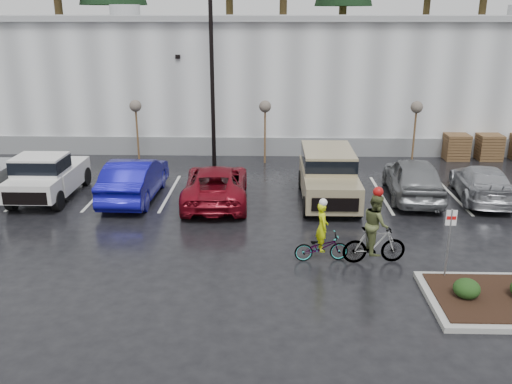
{
  "coord_description": "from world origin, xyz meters",
  "views": [
    {
      "loc": [
        -1.22,
        -13.9,
        7.33
      ],
      "look_at": [
        -1.71,
        4.28,
        1.3
      ],
      "focal_mm": 38.0,
      "sensor_mm": 36.0,
      "label": 1
    }
  ],
  "objects_px": {
    "car_blue": "(134,179)",
    "pallet_stack_b": "(489,147)",
    "sapling_east": "(416,111)",
    "pallet_stack_a": "(456,147)",
    "sapling_west": "(136,109)",
    "sapling_mid": "(265,110)",
    "pickup_white": "(51,173)",
    "fire_lane_sign": "(449,236)",
    "suv_tan": "(329,177)",
    "cyclist_olive": "(375,236)",
    "car_red": "(216,184)",
    "cyclist_hivis": "(322,241)",
    "car_grey": "(413,178)",
    "lamppost": "(211,50)",
    "car_far_silver": "(482,183)"
  },
  "relations": [
    {
      "from": "pallet_stack_a",
      "to": "car_blue",
      "type": "distance_m",
      "value": 16.72
    },
    {
      "from": "lamppost",
      "to": "pallet_stack_a",
      "type": "height_order",
      "value": "lamppost"
    },
    {
      "from": "pickup_white",
      "to": "car_far_silver",
      "type": "relative_size",
      "value": 1.08
    },
    {
      "from": "sapling_west",
      "to": "pallet_stack_a",
      "type": "height_order",
      "value": "sapling_west"
    },
    {
      "from": "pallet_stack_b",
      "to": "cyclist_olive",
      "type": "relative_size",
      "value": 0.55
    },
    {
      "from": "fire_lane_sign",
      "to": "suv_tan",
      "type": "bearing_deg",
      "value": 111.15
    },
    {
      "from": "pallet_stack_a",
      "to": "car_blue",
      "type": "height_order",
      "value": "car_blue"
    },
    {
      "from": "car_blue",
      "to": "fire_lane_sign",
      "type": "bearing_deg",
      "value": 147.53
    },
    {
      "from": "car_blue",
      "to": "car_grey",
      "type": "bearing_deg",
      "value": -176.62
    },
    {
      "from": "car_grey",
      "to": "cyclist_olive",
      "type": "xyz_separation_m",
      "value": [
        -2.72,
        -6.3,
        0.03
      ]
    },
    {
      "from": "sapling_mid",
      "to": "suv_tan",
      "type": "height_order",
      "value": "sapling_mid"
    },
    {
      "from": "suv_tan",
      "to": "pickup_white",
      "type": "bearing_deg",
      "value": 177.85
    },
    {
      "from": "pickup_white",
      "to": "cyclist_olive",
      "type": "relative_size",
      "value": 2.12
    },
    {
      "from": "suv_tan",
      "to": "cyclist_olive",
      "type": "distance_m",
      "value": 5.75
    },
    {
      "from": "sapling_west",
      "to": "car_red",
      "type": "relative_size",
      "value": 0.59
    },
    {
      "from": "pallet_stack_a",
      "to": "cyclist_olive",
      "type": "distance_m",
      "value": 14.19
    },
    {
      "from": "car_blue",
      "to": "pallet_stack_b",
      "type": "bearing_deg",
      "value": -157.19
    },
    {
      "from": "sapling_west",
      "to": "pallet_stack_a",
      "type": "xyz_separation_m",
      "value": [
        16.5,
        1.0,
        -2.05
      ]
    },
    {
      "from": "sapling_east",
      "to": "cyclist_olive",
      "type": "height_order",
      "value": "sapling_east"
    },
    {
      "from": "sapling_west",
      "to": "fire_lane_sign",
      "type": "relative_size",
      "value": 1.45
    },
    {
      "from": "sapling_west",
      "to": "sapling_east",
      "type": "height_order",
      "value": "same"
    },
    {
      "from": "pallet_stack_b",
      "to": "cyclist_hivis",
      "type": "distance_m",
      "value": 15.89
    },
    {
      "from": "pallet_stack_b",
      "to": "car_blue",
      "type": "height_order",
      "value": "car_blue"
    },
    {
      "from": "sapling_west",
      "to": "sapling_east",
      "type": "bearing_deg",
      "value": 0.0
    },
    {
      "from": "lamppost",
      "to": "pallet_stack_b",
      "type": "height_order",
      "value": "lamppost"
    },
    {
      "from": "sapling_west",
      "to": "pickup_white",
      "type": "height_order",
      "value": "sapling_west"
    },
    {
      "from": "fire_lane_sign",
      "to": "suv_tan",
      "type": "relative_size",
      "value": 0.43
    },
    {
      "from": "car_red",
      "to": "cyclist_olive",
      "type": "xyz_separation_m",
      "value": [
        5.4,
        -5.52,
        0.14
      ]
    },
    {
      "from": "suv_tan",
      "to": "car_far_silver",
      "type": "bearing_deg",
      "value": 4.6
    },
    {
      "from": "pallet_stack_b",
      "to": "car_blue",
      "type": "xyz_separation_m",
      "value": [
        -17.0,
        -6.75,
        0.17
      ]
    },
    {
      "from": "fire_lane_sign",
      "to": "sapling_west",
      "type": "bearing_deg",
      "value": 132.67
    },
    {
      "from": "sapling_mid",
      "to": "car_far_silver",
      "type": "distance_m",
      "value": 10.69
    },
    {
      "from": "fire_lane_sign",
      "to": "pallet_stack_a",
      "type": "bearing_deg",
      "value": 71.19
    },
    {
      "from": "lamppost",
      "to": "fire_lane_sign",
      "type": "distance_m",
      "value": 14.78
    },
    {
      "from": "car_red",
      "to": "car_grey",
      "type": "height_order",
      "value": "car_grey"
    },
    {
      "from": "sapling_west",
      "to": "car_red",
      "type": "bearing_deg",
      "value": -52.98
    },
    {
      "from": "pallet_stack_a",
      "to": "suv_tan",
      "type": "distance_m",
      "value": 10.11
    },
    {
      "from": "lamppost",
      "to": "sapling_mid",
      "type": "distance_m",
      "value": 4.0
    },
    {
      "from": "pallet_stack_b",
      "to": "sapling_east",
      "type": "bearing_deg",
      "value": -166.61
    },
    {
      "from": "sapling_mid",
      "to": "car_red",
      "type": "height_order",
      "value": "sapling_mid"
    },
    {
      "from": "lamppost",
      "to": "car_blue",
      "type": "bearing_deg",
      "value": -120.52
    },
    {
      "from": "pickup_white",
      "to": "pallet_stack_b",
      "type": "bearing_deg",
      "value": 17.51
    },
    {
      "from": "sapling_mid",
      "to": "fire_lane_sign",
      "type": "relative_size",
      "value": 1.45
    },
    {
      "from": "sapling_mid",
      "to": "pallet_stack_a",
      "type": "relative_size",
      "value": 2.37
    },
    {
      "from": "pickup_white",
      "to": "suv_tan",
      "type": "distance_m",
      "value": 11.51
    },
    {
      "from": "lamppost",
      "to": "car_blue",
      "type": "height_order",
      "value": "lamppost"
    },
    {
      "from": "pallet_stack_a",
      "to": "cyclist_hivis",
      "type": "xyz_separation_m",
      "value": [
        -8.11,
        -12.5,
        -0.03
      ]
    },
    {
      "from": "car_far_silver",
      "to": "lamppost",
      "type": "bearing_deg",
      "value": -13.22
    },
    {
      "from": "sapling_east",
      "to": "pallet_stack_a",
      "type": "bearing_deg",
      "value": 21.8
    },
    {
      "from": "cyclist_hivis",
      "to": "cyclist_olive",
      "type": "height_order",
      "value": "cyclist_olive"
    }
  ]
}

